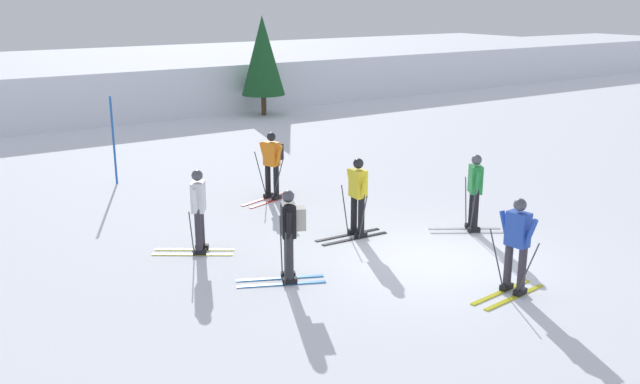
# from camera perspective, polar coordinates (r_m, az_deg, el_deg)

# --- Properties ---
(ground_plane) EXTENTS (120.00, 120.00, 0.00)m
(ground_plane) POSITION_cam_1_polar(r_m,az_deg,el_deg) (13.89, 9.30, -5.50)
(ground_plane) COLOR white
(far_snow_ridge) EXTENTS (80.00, 7.33, 2.06)m
(far_snow_ridge) POSITION_cam_1_polar(r_m,az_deg,el_deg) (32.34, -17.62, 8.04)
(far_snow_ridge) COLOR white
(far_snow_ridge) RESTS_ON ground
(skier_yellow) EXTENTS (1.62, 1.00, 1.71)m
(skier_yellow) POSITION_cam_1_polar(r_m,az_deg,el_deg) (14.78, 3.07, -0.25)
(skier_yellow) COLOR black
(skier_yellow) RESTS_ON ground
(skier_orange) EXTENTS (1.64, 0.96, 1.71)m
(skier_orange) POSITION_cam_1_polar(r_m,az_deg,el_deg) (17.55, -3.91, 2.45)
(skier_orange) COLOR red
(skier_orange) RESTS_ON ground
(skier_white) EXTENTS (1.53, 1.20, 1.71)m
(skier_white) POSITION_cam_1_polar(r_m,az_deg,el_deg) (14.01, -9.89, -1.38)
(skier_white) COLOR gold
(skier_white) RESTS_ON ground
(skier_green) EXTENTS (1.55, 1.17, 1.71)m
(skier_green) POSITION_cam_1_polar(r_m,az_deg,el_deg) (15.45, 12.46, 0.11)
(skier_green) COLOR silver
(skier_green) RESTS_ON ground
(skier_black) EXTENTS (1.61, 1.01, 1.71)m
(skier_black) POSITION_cam_1_polar(r_m,az_deg,el_deg) (12.42, -2.49, -3.21)
(skier_black) COLOR #237AC6
(skier_black) RESTS_ON ground
(skier_blue) EXTENTS (1.63, 1.00, 1.71)m
(skier_blue) POSITION_cam_1_polar(r_m,az_deg,el_deg) (12.39, 15.72, -4.05)
(skier_blue) COLOR gold
(skier_blue) RESTS_ON ground
(trail_marker_pole) EXTENTS (0.06, 0.06, 2.40)m
(trail_marker_pole) POSITION_cam_1_polar(r_m,az_deg,el_deg) (19.68, -16.47, 4.04)
(trail_marker_pole) COLOR #1E56AD
(trail_marker_pole) RESTS_ON ground
(conifer_far_left) EXTENTS (1.84, 1.84, 4.17)m
(conifer_far_left) POSITION_cam_1_polar(r_m,az_deg,el_deg) (29.99, -4.69, 11.02)
(conifer_far_left) COLOR #513823
(conifer_far_left) RESTS_ON ground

